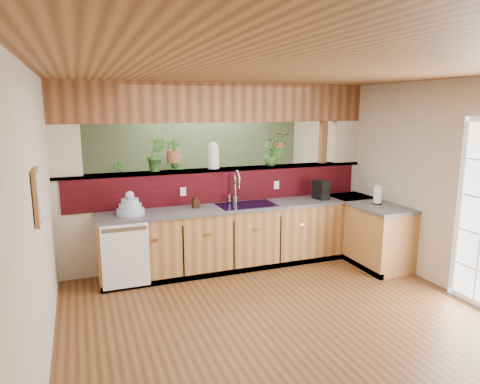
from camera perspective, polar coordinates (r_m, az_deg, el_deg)
name	(u,v)px	position (r m, az deg, el deg)	size (l,w,h in m)	color
ground	(257,294)	(5.42, 2.22, -13.41)	(4.60, 7.00, 0.01)	brown
ceiling	(258,76)	(4.95, 2.46, 15.15)	(4.60, 7.00, 0.01)	brown
wall_back	(186,158)	(8.32, -7.16, 4.48)	(4.60, 0.02, 2.60)	beige
wall_left	(43,206)	(4.65, -24.75, -1.73)	(0.02, 7.00, 2.60)	beige
wall_right	(413,179)	(6.28, 22.04, 1.60)	(0.02, 7.00, 2.60)	beige
pass_through_partition	(223,181)	(6.30, -2.23, 1.42)	(4.60, 0.21, 2.60)	beige
pass_through_ledge	(221,169)	(6.26, -2.51, 3.02)	(4.60, 0.21, 0.04)	brown
header_beam	(221,103)	(6.20, -2.58, 11.80)	(4.60, 0.15, 0.55)	brown
sage_backwall	(187,158)	(8.30, -7.13, 4.47)	(4.55, 0.02, 2.55)	#536746
countertop	(286,233)	(6.34, 6.19, -5.47)	(4.14, 1.52, 0.90)	olive
dishwasher	(126,256)	(5.52, -15.00, -8.25)	(0.58, 0.03, 0.82)	white
navy_sink	(247,210)	(6.10, 0.88, -2.43)	(0.82, 0.50, 0.18)	black
framed_print	(37,197)	(3.82, -25.40, -0.56)	(0.04, 0.35, 0.45)	olive
faucet	(236,185)	(6.14, -0.54, 0.88)	(0.21, 0.21, 0.48)	#B7B7B2
dish_stack	(130,207)	(5.68, -14.42, -2.00)	(0.35, 0.35, 0.31)	#A3B8D2
soap_dispenser	(196,201)	(5.91, -5.92, -1.19)	(0.09, 0.09, 0.19)	#372114
coffee_maker	(321,191)	(6.55, 10.75, 0.18)	(0.15, 0.25, 0.28)	black
paper_towel	(378,195)	(6.41, 17.88, -0.42)	(0.13, 0.13, 0.28)	black
glass_jar	(213,155)	(6.20, -3.58, 4.90)	(0.17, 0.17, 0.38)	silver
ledge_plant_left	(156,155)	(6.00, -11.11, 4.91)	(0.26, 0.21, 0.47)	#2A5E20
ledge_plant_right	(271,154)	(6.52, 4.10, 5.12)	(0.20, 0.20, 0.36)	#2A5E20
hanging_plant_a	(174,144)	(6.04, -8.85, 6.33)	(0.26, 0.22, 0.55)	brown
hanging_plant_b	(279,134)	(6.55, 5.17, 7.71)	(0.46, 0.43, 0.53)	brown
shelving_console	(151,205)	(8.07, -11.84, -1.65)	(1.34, 0.36, 0.90)	black
shelf_plant_a	(119,172)	(7.89, -15.87, 2.58)	(0.20, 0.13, 0.37)	#2A5E20
shelf_plant_b	(176,165)	(8.04, -8.47, 3.57)	(0.29, 0.29, 0.52)	#2A5E20
floor_plant	(248,213)	(7.68, 1.11, -2.83)	(0.72, 0.62, 0.80)	#2A5E20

